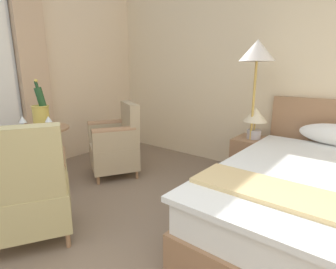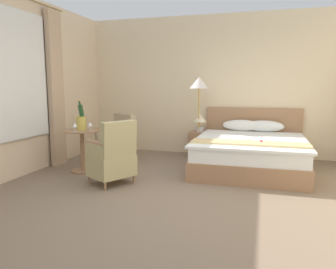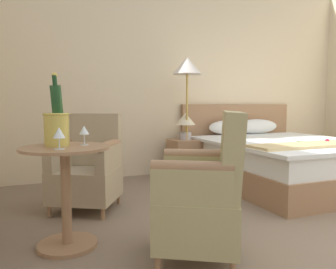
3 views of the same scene
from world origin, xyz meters
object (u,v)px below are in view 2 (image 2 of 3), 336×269
at_px(floor_lamp_brass, 199,88).
at_px(side_table_round, 82,148).
at_px(armchair_by_window, 117,142).
at_px(armchair_facing_bed, 113,157).
at_px(bed, 250,152).
at_px(wine_glass_near_bucket, 75,125).
at_px(bedside_lamp, 200,120).
at_px(nightstand, 199,144).
at_px(champagne_bucket, 81,121).
at_px(wine_glass_near_edge, 90,124).

xyz_separation_m(floor_lamp_brass, side_table_round, (-1.71, -1.65, -1.01)).
relative_size(armchair_by_window, armchair_facing_bed, 0.95).
bearing_deg(armchair_by_window, bed, 3.91).
bearing_deg(wine_glass_near_bucket, bedside_lamp, 46.59).
bearing_deg(armchair_by_window, bedside_lamp, 31.22).
distance_m(bed, nightstand, 1.27).
bearing_deg(bedside_lamp, wine_glass_near_bucket, -133.41).
relative_size(nightstand, champagne_bucket, 1.04).
bearing_deg(wine_glass_near_bucket, wine_glass_near_edge, 44.96).
relative_size(bedside_lamp, floor_lamp_brass, 0.22).
height_order(bedside_lamp, armchair_by_window, armchair_by_window).
relative_size(wine_glass_near_bucket, armchair_by_window, 0.16).
distance_m(bedside_lamp, side_table_round, 2.46).
bearing_deg(wine_glass_near_edge, bed, 20.16).
bearing_deg(side_table_round, armchair_facing_bed, -32.22).
bearing_deg(bed, floor_lamp_brass, 148.99).
height_order(floor_lamp_brass, wine_glass_near_bucket, floor_lamp_brass).
xyz_separation_m(floor_lamp_brass, armchair_by_window, (-1.44, -0.81, -1.03)).
distance_m(bed, armchair_facing_bed, 2.48).
height_order(wine_glass_near_bucket, armchair_facing_bed, armchair_facing_bed).
bearing_deg(wine_glass_near_bucket, nightstand, 46.59).
height_order(champagne_bucket, wine_glass_near_bucket, champagne_bucket).
distance_m(bed, bedside_lamp, 1.36).
distance_m(wine_glass_near_edge, armchair_by_window, 0.91).
relative_size(floor_lamp_brass, side_table_round, 2.29).
distance_m(champagne_bucket, armchair_facing_bed, 1.15).
bearing_deg(nightstand, side_table_round, -134.90).
height_order(bed, wine_glass_near_bucket, bed).
bearing_deg(wine_glass_near_bucket, floor_lamp_brass, 45.68).
bearing_deg(nightstand, armchair_facing_bed, -111.64).
height_order(bed, champagne_bucket, champagne_bucket).
distance_m(bedside_lamp, floor_lamp_brass, 0.65).
distance_m(side_table_round, champagne_bucket, 0.48).
height_order(side_table_round, champagne_bucket, champagne_bucket).
distance_m(bedside_lamp, armchair_by_window, 1.74).
bearing_deg(champagne_bucket, nightstand, 43.26).
relative_size(side_table_round, wine_glass_near_bucket, 4.94).
bearing_deg(wine_glass_near_bucket, bed, 22.20).
bearing_deg(armchair_facing_bed, floor_lamp_brass, 67.98).
xyz_separation_m(nightstand, armchair_facing_bed, (-0.89, -2.24, 0.16)).
bearing_deg(wine_glass_near_bucket, side_table_round, 72.64).
xyz_separation_m(wine_glass_near_edge, armchair_facing_bed, (0.69, -0.57, -0.40)).
distance_m(floor_lamp_brass, wine_glass_near_bucket, 2.57).
relative_size(side_table_round, armchair_by_window, 0.78).
bearing_deg(wine_glass_near_edge, armchair_by_window, 81.32).
height_order(wine_glass_near_bucket, wine_glass_near_edge, wine_glass_near_bucket).
relative_size(bedside_lamp, wine_glass_near_bucket, 2.51).
xyz_separation_m(wine_glass_near_bucket, wine_glass_near_edge, (0.18, 0.18, -0.00)).
xyz_separation_m(champagne_bucket, wine_glass_near_edge, (0.19, -0.02, -0.06)).
relative_size(bedside_lamp, armchair_facing_bed, 0.38).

